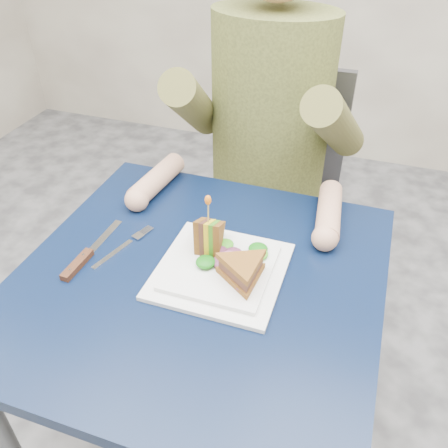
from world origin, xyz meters
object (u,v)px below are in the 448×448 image
at_px(chair, 272,189).
at_px(plate, 221,269).
at_px(table, 199,302).
at_px(fork, 122,248).
at_px(knife, 83,259).
at_px(sandwich_flat, 243,270).
at_px(sandwich_upright, 209,236).
at_px(diner, 270,95).

relative_size(chair, plate, 3.58).
bearing_deg(table, fork, 172.11).
bearing_deg(knife, plate, 12.03).
xyz_separation_m(table, sandwich_flat, (0.10, -0.00, 0.12)).
bearing_deg(sandwich_flat, table, 179.43).
distance_m(table, sandwich_upright, 0.15).
height_order(diner, fork, diner).
distance_m(diner, sandwich_upright, 0.50).
relative_size(table, sandwich_upright, 6.13).
relative_size(diner, sandwich_upright, 6.09).
height_order(table, plate, plate).
distance_m(sandwich_flat, knife, 0.35).
distance_m(chair, sandwich_flat, 0.71).
relative_size(sandwich_flat, knife, 0.75).
distance_m(sandwich_flat, sandwich_upright, 0.12).
height_order(table, knife, knife).
height_order(diner, knife, diner).
distance_m(plate, sandwich_upright, 0.08).
bearing_deg(chair, diner, -90.00).
relative_size(sandwich_upright, fork, 0.70).
distance_m(sandwich_flat, fork, 0.29).
bearing_deg(knife, sandwich_flat, 6.16).
bearing_deg(chair, sandwich_flat, -81.75).
distance_m(plate, sandwich_flat, 0.07).
xyz_separation_m(table, fork, (-0.19, 0.03, 0.08)).
bearing_deg(fork, chair, 73.15).
bearing_deg(diner, chair, 90.00).
bearing_deg(fork, diner, 69.83).
height_order(plate, fork, plate).
bearing_deg(diner, sandwich_upright, -90.10).
bearing_deg(sandwich_upright, fork, -167.62).
xyz_separation_m(diner, fork, (-0.19, -0.53, -0.18)).
distance_m(chair, sandwich_upright, 0.64).
bearing_deg(sandwich_upright, diner, 89.90).
relative_size(fork, knife, 0.79).
bearing_deg(table, sandwich_flat, -0.57).
bearing_deg(chair, knife, -109.73).
xyz_separation_m(table, plate, (0.04, 0.02, 0.09)).
relative_size(plate, fork, 1.48).
distance_m(chair, fork, 0.69).
xyz_separation_m(table, sandwich_upright, (-0.00, 0.07, 0.13)).
distance_m(table, fork, 0.21).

